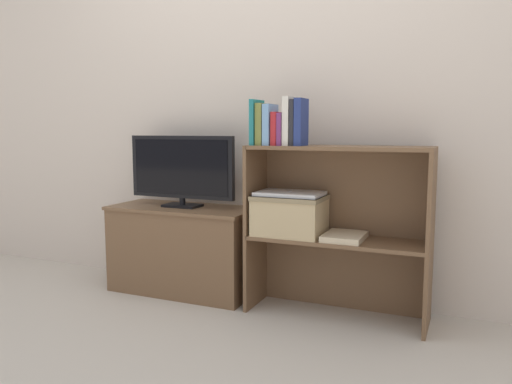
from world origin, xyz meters
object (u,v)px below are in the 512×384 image
at_px(book_plum, 283,129).
at_px(magazine_stack, 344,237).
at_px(book_navy, 301,122).
at_px(book_ivory, 289,121).
at_px(storage_basket_left, 290,213).
at_px(tv_stand, 183,249).
at_px(book_charcoal, 295,123).
at_px(laptop, 290,193).
at_px(book_crimson, 277,129).
at_px(book_teal, 257,123).
at_px(book_olive, 263,124).
at_px(tv, 182,169).
at_px(book_skyblue, 270,125).

distance_m(book_plum, magazine_stack, 0.65).
bearing_deg(book_navy, book_ivory, 180.00).
bearing_deg(magazine_stack, storage_basket_left, 179.25).
relative_size(tv_stand, magazine_stack, 3.51).
xyz_separation_m(book_charcoal, laptop, (-0.04, 0.04, -0.38)).
bearing_deg(book_crimson, storage_basket_left, 33.13).
distance_m(book_teal, storage_basket_left, 0.52).
distance_m(book_olive, storage_basket_left, 0.50).
relative_size(book_navy, storage_basket_left, 0.66).
height_order(book_olive, book_charcoal, book_charcoal).
relative_size(book_crimson, book_plum, 1.03).
relative_size(storage_basket_left, laptop, 1.06).
bearing_deg(book_teal, book_crimson, 0.00).
bearing_deg(storage_basket_left, book_teal, -167.48).
xyz_separation_m(tv, book_plum, (0.68, -0.09, 0.24)).
relative_size(tv_stand, book_skyblue, 4.15).
bearing_deg(storage_basket_left, book_navy, -29.14).
bearing_deg(tv_stand, book_crimson, -7.77).
distance_m(book_teal, book_plum, 0.16).
bearing_deg(book_crimson, book_olive, 180.00).
relative_size(book_ivory, storage_basket_left, 0.68).
distance_m(storage_basket_left, magazine_stack, 0.32).
distance_m(tv, book_skyblue, 0.67).
bearing_deg(book_charcoal, book_olive, 180.00).
bearing_deg(laptop, book_plum, -125.17).
bearing_deg(book_navy, book_skyblue, 180.00).
xyz_separation_m(tv, book_crimson, (0.65, -0.09, 0.24)).
bearing_deg(laptop, book_crimson, -146.87).
distance_m(tv_stand, book_crimson, 0.99).
bearing_deg(storage_basket_left, tv_stand, 176.08).
relative_size(tv, book_plum, 4.09).
bearing_deg(tv, book_ivory, -6.94).
relative_size(tv_stand, storage_basket_left, 2.42).
xyz_separation_m(book_skyblue, book_charcoal, (0.14, 0.00, 0.01)).
height_order(book_plum, book_charcoal, book_charcoal).
relative_size(book_teal, book_skyblue, 1.12).
distance_m(book_olive, laptop, 0.40).
relative_size(book_ivory, laptop, 0.72).
xyz_separation_m(tv_stand, book_charcoal, (0.75, -0.09, 0.77)).
relative_size(book_navy, laptop, 0.70).
bearing_deg(magazine_stack, tv_stand, 177.02).
height_order(tv, book_charcoal, book_charcoal).
bearing_deg(book_crimson, book_teal, 180.00).
bearing_deg(magazine_stack, book_navy, -171.17).
xyz_separation_m(book_navy, laptop, (-0.07, 0.04, -0.38)).
bearing_deg(book_plum, tv, 172.73).
xyz_separation_m(book_olive, magazine_stack, (0.45, 0.04, -0.58)).
height_order(book_plum, book_ivory, book_ivory).
height_order(book_teal, laptop, book_teal).
distance_m(book_skyblue, book_plum, 0.08).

